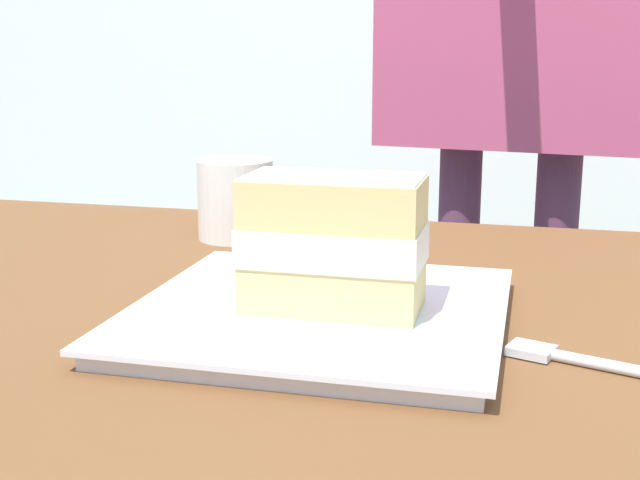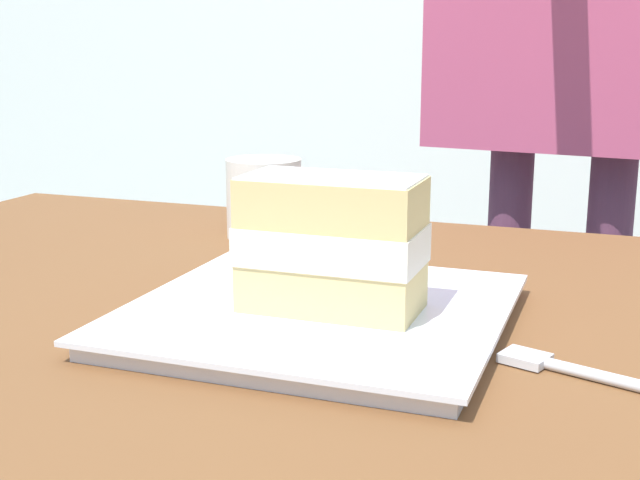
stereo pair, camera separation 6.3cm
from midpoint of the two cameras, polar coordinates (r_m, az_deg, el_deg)
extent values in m
cylinder|color=brown|center=(1.29, -20.89, -14.43)|extent=(0.07, 0.07, 0.66)
cube|color=brown|center=(0.53, -5.84, -12.36)|extent=(1.17, 1.06, 0.04)
cube|color=white|center=(0.64, -2.80, -5.19)|extent=(0.26, 0.26, 0.01)
cube|color=white|center=(0.64, -2.81, -4.51)|extent=(0.27, 0.27, 0.00)
cube|color=#E0C17A|center=(0.62, -1.68, -3.12)|extent=(0.13, 0.07, 0.03)
cube|color=white|center=(0.62, -1.70, -0.33)|extent=(0.13, 0.07, 0.03)
sphere|color=red|center=(0.65, -1.93, 0.15)|extent=(0.01, 0.01, 0.01)
sphere|color=red|center=(0.63, 2.80, 0.53)|extent=(0.02, 0.02, 0.02)
sphere|color=red|center=(0.66, -3.46, 0.33)|extent=(0.02, 0.02, 0.02)
cube|color=#E0C17A|center=(0.61, -1.72, 2.52)|extent=(0.13, 0.07, 0.03)
cube|color=white|center=(0.61, -1.73, 4.21)|extent=(0.13, 0.07, 0.00)
cube|color=silver|center=(0.59, 11.01, -7.30)|extent=(0.04, 0.03, 0.01)
cylinder|color=silver|center=(0.92, -7.62, 2.68)|extent=(0.08, 0.08, 0.09)
cylinder|color=black|center=(0.92, -7.69, 4.94)|extent=(0.07, 0.07, 0.00)
cylinder|color=#5D3049|center=(1.49, 7.73, -8.03)|extent=(0.07, 0.07, 0.75)
cylinder|color=#5D3049|center=(1.46, 13.72, -8.72)|extent=(0.07, 0.07, 0.75)
camera|label=1|loc=(0.03, -92.86, -0.67)|focal=47.88mm
camera|label=2|loc=(0.03, 87.14, 0.67)|focal=47.88mm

